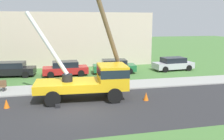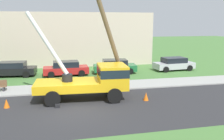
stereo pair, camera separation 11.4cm
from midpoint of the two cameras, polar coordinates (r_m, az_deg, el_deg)
name	(u,v)px [view 1 (the left image)]	position (r m, az deg, el deg)	size (l,w,h in m)	color
ground_plane	(67,72)	(26.50, -10.63, -0.40)	(120.00, 120.00, 0.00)	#477538
road_asphalt	(75,111)	(14.93, -8.97, -9.43)	(80.00, 7.48, 0.01)	#2B2B2D
sidewalk_strip	(70,88)	(19.79, -9.93, -4.15)	(80.00, 2.77, 0.10)	#9E9E99
utility_truck	(94,79)	(16.67, -4.53, -2.09)	(6.75, 3.21, 5.98)	gold
leaning_utility_pole	(109,35)	(17.80, -0.79, 8.33)	(3.64, 1.88, 8.50)	brown
traffic_cone_ahead	(146,96)	(16.68, 7.83, -6.17)	(0.36, 0.36, 0.56)	orange
traffic_cone_behind	(6,104)	(16.48, -23.82, -7.26)	(0.36, 0.36, 0.56)	orange
traffic_cone_curbside	(119,87)	(18.80, 1.50, -4.08)	(0.36, 0.36, 0.56)	orange
parked_sedan_black	(12,69)	(25.70, -22.67, 0.18)	(4.54, 2.26, 1.42)	black
parked_sedan_red	(65,68)	(24.58, -11.06, 0.38)	(4.45, 2.11, 1.42)	#B21E1E
parked_sedan_green	(114,66)	(25.29, 0.42, 0.89)	(4.51, 2.21, 1.42)	#1E6638
parked_sedan_silver	(173,64)	(27.66, 14.09, 1.43)	(4.53, 2.24, 1.42)	#B7B7BF
lowrise_building_backdrop	(78,38)	(31.75, -8.22, 7.39)	(18.00, 6.00, 6.40)	beige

